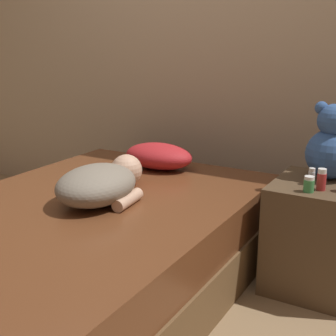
% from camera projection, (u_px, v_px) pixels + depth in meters
% --- Properties ---
extents(ground_plane, '(12.00, 12.00, 0.00)m').
position_uv_depth(ground_plane, '(83.00, 295.00, 2.35)').
color(ground_plane, '#937551').
extents(wall_back, '(8.00, 0.06, 2.60)m').
position_uv_depth(wall_back, '(204.00, 29.00, 3.09)').
color(wall_back, tan).
rests_on(wall_back, ground_plane).
extents(bed, '(1.37, 2.08, 0.47)m').
position_uv_depth(bed, '(81.00, 253.00, 2.28)').
color(bed, brown).
rests_on(bed, ground_plane).
extents(nightstand, '(0.46, 0.50, 0.56)m').
position_uv_depth(nightstand, '(319.00, 236.00, 2.37)').
color(nightstand, brown).
rests_on(nightstand, ground_plane).
extents(pillow, '(0.44, 0.29, 0.16)m').
position_uv_depth(pillow, '(159.00, 156.00, 2.87)').
color(pillow, red).
rests_on(pillow, bed).
extents(person_lying, '(0.40, 0.64, 0.18)m').
position_uv_depth(person_lying, '(102.00, 183.00, 2.30)').
color(person_lying, gray).
rests_on(person_lying, bed).
extents(teddy_bear, '(0.25, 0.25, 0.39)m').
position_uv_depth(teddy_bear, '(332.00, 146.00, 2.33)').
color(teddy_bear, '#335693').
rests_on(teddy_bear, nightstand).
extents(bottle_clear, '(0.03, 0.03, 0.08)m').
position_uv_depth(bottle_clear, '(312.00, 177.00, 2.26)').
color(bottle_clear, silver).
rests_on(bottle_clear, nightstand).
extents(bottle_green, '(0.05, 0.05, 0.08)m').
position_uv_depth(bottle_green, '(309.00, 184.00, 2.16)').
color(bottle_green, '#3D8E4C').
rests_on(bottle_green, nightstand).
extents(bottle_red, '(0.04, 0.04, 0.10)m').
position_uv_depth(bottle_red, '(322.00, 180.00, 2.18)').
color(bottle_red, '#B72D2D').
rests_on(bottle_red, nightstand).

